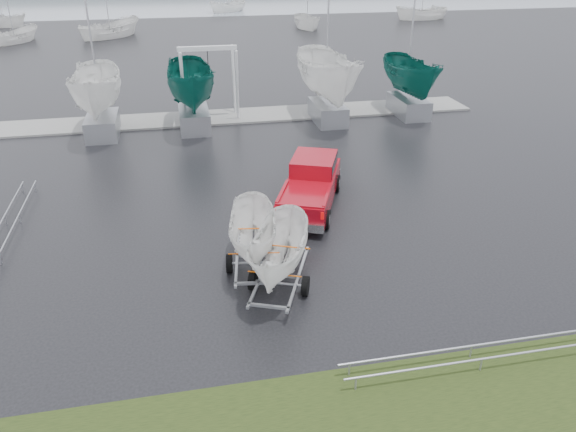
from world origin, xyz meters
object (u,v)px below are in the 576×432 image
(trailer_hitched, at_px, (280,214))
(trailer_parked, at_px, (253,199))
(pickup_truck, at_px, (311,182))
(boat_hoist, at_px, (209,73))

(trailer_hitched, relative_size, trailer_parked, 1.03)
(pickup_truck, bearing_deg, trailer_hitched, -90.00)
(trailer_hitched, bearing_deg, pickup_truck, 90.00)
(pickup_truck, height_order, trailer_parked, trailer_parked)
(trailer_hitched, relative_size, boat_hoist, 1.11)
(trailer_hitched, height_order, boat_hoist, trailer_hitched)
(pickup_truck, distance_m, trailer_hitched, 6.32)
(boat_hoist, bearing_deg, trailer_parked, -90.04)
(pickup_truck, bearing_deg, boat_hoist, 125.57)
(pickup_truck, bearing_deg, trailer_parked, -101.45)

